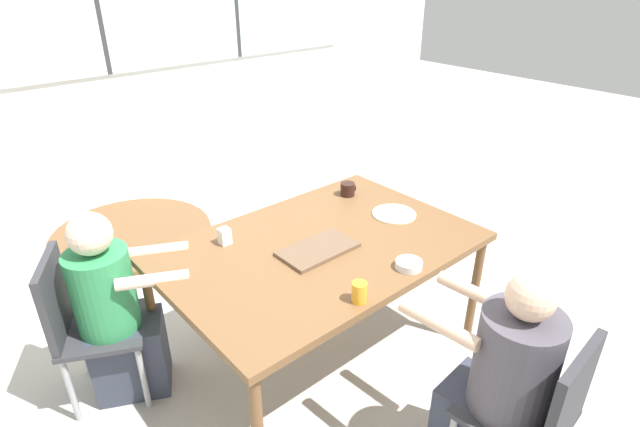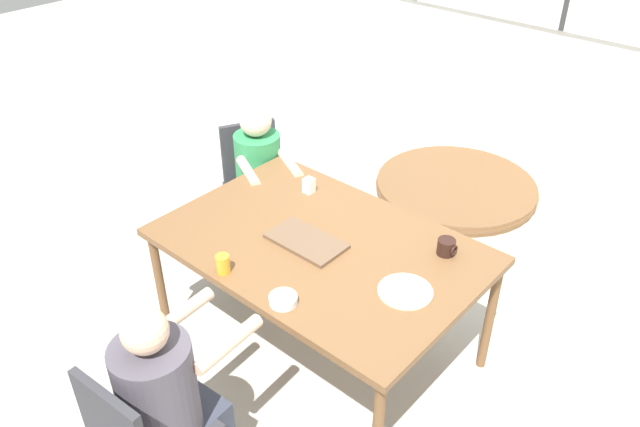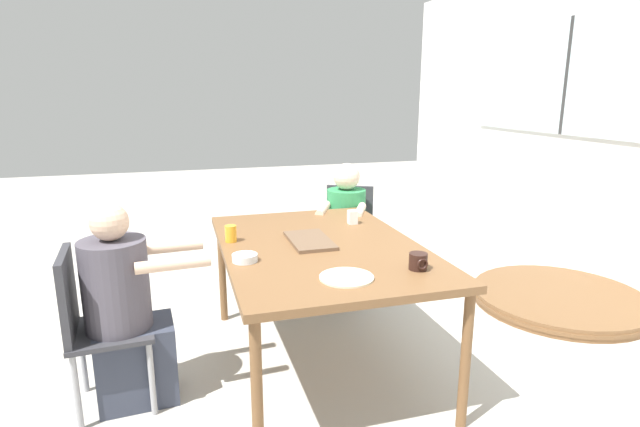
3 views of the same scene
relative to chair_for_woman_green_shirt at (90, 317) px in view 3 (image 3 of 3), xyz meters
name	(u,v)px [view 3 (image 3 of 3)]	position (x,y,z in m)	size (l,w,h in m)	color
ground_plane	(320,362)	(-0.09, 1.22, -0.50)	(16.00, 16.00, 0.00)	#B2ADA3
dining_table	(320,253)	(-0.09, 1.22, 0.19)	(1.62, 1.09, 0.75)	brown
chair_for_woman_green_shirt	(90,317)	(0.00, 0.00, 0.00)	(0.43, 0.43, 0.85)	#333338
chair_for_man_blue_shirt	(348,229)	(-1.18, 1.77, 0.00)	(0.54, 0.54, 0.85)	#333338
person_woman_green_shirt	(127,317)	(-0.01, 0.17, -0.02)	(0.38, 0.63, 1.07)	#333847
person_man_blue_shirt	(345,238)	(-1.03, 1.70, -0.02)	(0.62, 0.51, 1.06)	#333847
food_tray_dark	(310,241)	(-0.14, 1.17, 0.26)	(0.40, 0.23, 0.02)	brown
coffee_mug	(418,261)	(0.44, 1.56, 0.29)	(0.10, 0.09, 0.08)	black
juice_glass	(231,234)	(-0.28, 0.74, 0.30)	(0.07, 0.07, 0.10)	gold
milk_carton_small	(352,217)	(-0.46, 1.55, 0.29)	(0.06, 0.06, 0.09)	silver
bowl_white_shallow	(245,258)	(0.09, 0.77, 0.27)	(0.13, 0.13, 0.04)	silver
plate_tortillas	(347,277)	(0.46, 1.19, 0.25)	(0.26, 0.26, 0.01)	beige
folded_table_stack	(559,298)	(-0.40, 3.23, -0.46)	(1.28, 1.28, 0.09)	brown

